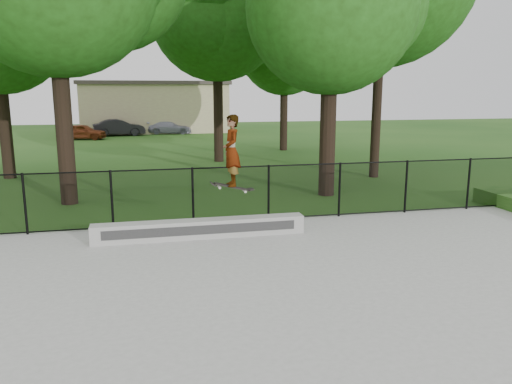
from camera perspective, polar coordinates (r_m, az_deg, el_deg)
ground at (r=8.12m, az=12.02°, el=-13.94°), size 100.00×100.00×0.00m
concrete_slab at (r=8.11m, az=12.03°, el=-13.75°), size 14.00×12.00×0.06m
grind_ledge at (r=11.82m, az=-6.37°, el=-4.19°), size 4.97×0.40×0.43m
car_a at (r=38.62m, az=-19.21°, el=6.52°), size 3.52×2.06×1.13m
car_b at (r=41.00m, az=-15.39°, el=7.12°), size 3.74×1.85×1.30m
car_c at (r=42.07m, az=-9.83°, el=7.28°), size 3.48×1.93×1.04m
skater_airborne at (r=11.47m, az=-2.81°, el=4.58°), size 0.82×0.62×1.82m
chainlink_fence at (r=13.19m, az=1.45°, el=-0.09°), size 16.06×0.06×1.50m
tree_row at (r=21.05m, az=-2.55°, el=20.76°), size 20.77×18.36×11.43m
distant_building at (r=44.66m, az=-11.44°, el=9.56°), size 12.40×6.40×4.30m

